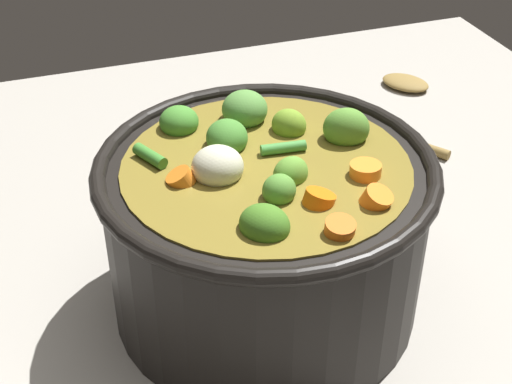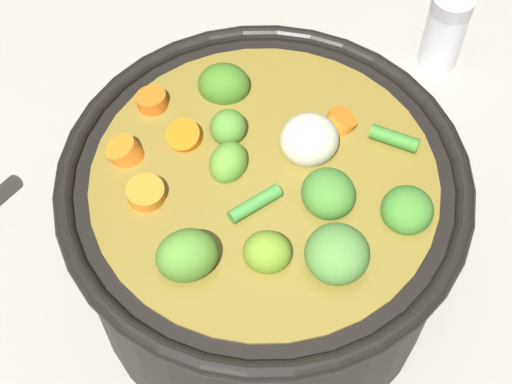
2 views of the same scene
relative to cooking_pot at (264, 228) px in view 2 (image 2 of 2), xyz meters
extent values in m
plane|color=#9E998E|center=(0.00, 0.00, -0.08)|extent=(1.10, 1.10, 0.00)
cylinder|color=black|center=(0.00, 0.00, -0.01)|extent=(0.28, 0.28, 0.15)
torus|color=black|center=(0.00, 0.00, 0.07)|extent=(0.29, 0.29, 0.01)
cylinder|color=olive|center=(0.00, 0.00, 0.00)|extent=(0.24, 0.24, 0.14)
ellipsoid|color=#427722|center=(0.08, -0.03, 0.07)|extent=(0.05, 0.05, 0.03)
ellipsoid|color=#548D3E|center=(-0.08, 0.01, 0.08)|extent=(0.06, 0.06, 0.03)
ellipsoid|color=#42862E|center=(-0.08, -0.05, 0.07)|extent=(0.05, 0.05, 0.03)
ellipsoid|color=#5D9732|center=(0.02, 0.01, 0.07)|extent=(0.04, 0.04, 0.03)
ellipsoid|color=#458530|center=(-0.04, -0.02, 0.08)|extent=(0.04, 0.04, 0.03)
ellipsoid|color=olive|center=(-0.05, 0.04, 0.07)|extent=(0.04, 0.04, 0.03)
ellipsoid|color=#528E33|center=(0.05, -0.01, 0.07)|extent=(0.03, 0.03, 0.03)
ellipsoid|color=#558D31|center=(-0.02, 0.08, 0.08)|extent=(0.05, 0.05, 0.04)
cylinder|color=orange|center=(0.04, 0.07, 0.07)|extent=(0.03, 0.03, 0.02)
cylinder|color=orange|center=(0.10, 0.02, 0.07)|extent=(0.03, 0.02, 0.02)
cylinder|color=orange|center=(0.06, 0.02, 0.07)|extent=(0.03, 0.03, 0.02)
cylinder|color=orange|center=(0.00, -0.07, 0.07)|extent=(0.03, 0.03, 0.02)
cylinder|color=orange|center=(0.08, 0.06, 0.07)|extent=(0.04, 0.03, 0.02)
ellipsoid|color=beige|center=(0.00, -0.04, 0.08)|extent=(0.05, 0.05, 0.03)
cylinder|color=#44913C|center=(-0.01, 0.02, 0.07)|extent=(0.01, 0.04, 0.01)
cylinder|color=#3C812C|center=(-0.04, -0.09, 0.07)|extent=(0.04, 0.02, 0.01)
cylinder|color=silver|center=(0.07, -0.30, -0.05)|extent=(0.04, 0.04, 0.07)
cylinder|color=#B7B7BC|center=(0.07, -0.30, 0.00)|extent=(0.04, 0.04, 0.02)
camera|label=1|loc=(0.49, -0.18, 0.40)|focal=52.56mm
camera|label=2|loc=(-0.22, 0.19, 0.50)|focal=53.62mm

